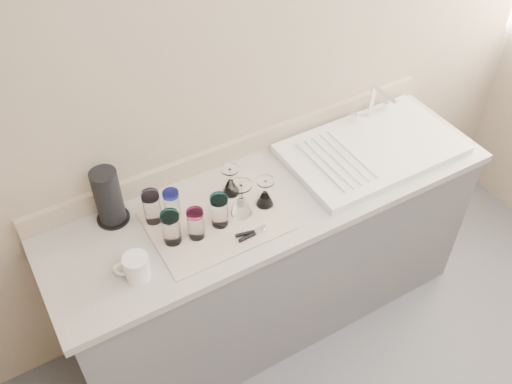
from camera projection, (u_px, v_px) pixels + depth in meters
counter_unit at (271, 257)px, 2.82m from camera, size 2.06×0.62×0.90m
sink_unit at (372, 148)px, 2.70m from camera, size 0.82×0.50×0.22m
dish_towel at (216, 220)px, 2.38m from camera, size 0.55×0.42×0.01m
tumbler_teal at (152, 207)px, 2.33m from camera, size 0.08×0.08×0.15m
tumbler_cyan at (172, 204)px, 2.35m from camera, size 0.07×0.07×0.14m
tumbler_magenta at (171, 228)px, 2.25m from camera, size 0.08×0.08×0.15m
tumbler_blue at (196, 224)px, 2.27m from camera, size 0.07×0.07×0.14m
tumbler_lavender at (219, 210)px, 2.31m from camera, size 0.07×0.07×0.15m
goblet_back_left at (230, 185)px, 2.47m from camera, size 0.08×0.08×0.14m
goblet_front_left at (241, 203)px, 2.37m from camera, size 0.09×0.09×0.16m
goblet_front_right at (265, 196)px, 2.42m from camera, size 0.08×0.08×0.14m
can_opener at (252, 233)px, 2.32m from camera, size 0.13×0.05×0.02m
white_mug at (136, 267)px, 2.15m from camera, size 0.15×0.13×0.10m
paper_towel_roll at (108, 197)px, 2.31m from camera, size 0.14×0.14×0.26m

